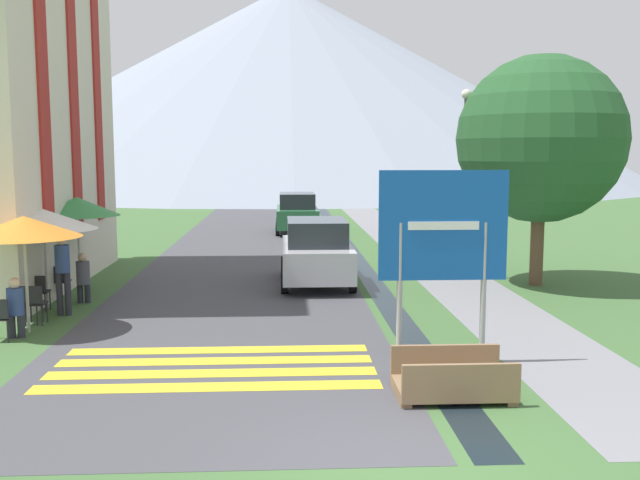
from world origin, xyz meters
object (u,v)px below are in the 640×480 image
(parked_car_far, at_px, (297,213))
(person_seated_far, at_px, (83,275))
(cafe_chair_near_left, at_px, (34,301))
(tree_by_path, at_px, (541,139))
(parked_car_near, at_px, (316,252))
(cafe_umbrella_front_orange, at_px, (24,227))
(cafe_chair_far_right, at_px, (60,279))
(streetlamp, at_px, (465,169))
(person_seated_near, at_px, (15,305))
(road_sign, at_px, (443,239))
(footbridge, at_px, (452,382))
(cafe_chair_near_right, at_px, (30,301))
(cafe_umbrella_rear_green, at_px, (77,207))
(cafe_chair_nearest, at_px, (0,316))
(cafe_chair_middle, at_px, (38,290))
(cafe_umbrella_middle_white, at_px, (44,219))
(person_standing_terrace, at_px, (63,269))

(parked_car_far, bearing_deg, person_seated_far, -109.83)
(cafe_chair_near_left, relative_size, tree_by_path, 0.14)
(parked_car_near, distance_m, tree_by_path, 6.79)
(cafe_umbrella_front_orange, bearing_deg, cafe_chair_far_right, 96.28)
(parked_car_near, bearing_deg, streetlamp, 8.09)
(cafe_chair_near_left, height_order, person_seated_near, person_seated_near)
(parked_car_near, xyz_separation_m, cafe_chair_near_left, (-6.16, -4.39, -0.40))
(tree_by_path, bearing_deg, road_sign, -120.47)
(streetlamp, bearing_deg, parked_car_near, -171.91)
(footbridge, xyz_separation_m, tree_by_path, (4.45, 8.89, 3.76))
(parked_car_far, distance_m, person_seated_near, 19.40)
(parked_car_far, height_order, cafe_chair_near_right, parked_car_far)
(cafe_umbrella_rear_green, bearing_deg, cafe_chair_nearest, -90.19)
(person_seated_far, relative_size, tree_by_path, 0.20)
(cafe_chair_middle, relative_size, cafe_umbrella_middle_white, 0.35)
(person_standing_terrace, distance_m, tree_by_path, 12.62)
(parked_car_far, bearing_deg, parked_car_near, -88.80)
(footbridge, relative_size, cafe_chair_middle, 2.00)
(cafe_chair_near_right, distance_m, cafe_chair_far_right, 2.62)
(cafe_umbrella_rear_green, distance_m, person_seated_near, 5.31)
(footbridge, height_order, cafe_chair_near_right, cafe_chair_near_right)
(cafe_umbrella_middle_white, bearing_deg, person_seated_far, 44.35)
(cafe_chair_far_right, bearing_deg, tree_by_path, 11.14)
(cafe_umbrella_rear_green, xyz_separation_m, person_seated_far, (0.58, -1.78, -1.54))
(person_seated_near, xyz_separation_m, person_standing_terrace, (0.34, 1.95, 0.38))
(cafe_chair_middle, height_order, tree_by_path, tree_by_path)
(parked_car_near, xyz_separation_m, tree_by_path, (6.05, -0.35, 3.07))
(tree_by_path, bearing_deg, person_seated_near, -157.43)
(parked_car_far, xyz_separation_m, cafe_chair_middle, (-6.24, -16.14, -0.40))
(road_sign, distance_m, cafe_chair_far_right, 10.24)
(road_sign, distance_m, cafe_umbrella_front_orange, 8.28)
(cafe_chair_near_right, bearing_deg, road_sign, -17.68)
(cafe_umbrella_rear_green, bearing_deg, parked_car_near, 3.23)
(road_sign, bearing_deg, cafe_umbrella_middle_white, 149.55)
(person_standing_terrace, relative_size, person_seated_far, 1.46)
(footbridge, xyz_separation_m, parked_car_near, (-1.60, 9.24, 0.68))
(cafe_chair_nearest, height_order, tree_by_path, tree_by_path)
(parked_car_far, relative_size, cafe_umbrella_rear_green, 1.73)
(road_sign, relative_size, cafe_chair_far_right, 3.92)
(cafe_chair_near_left, xyz_separation_m, person_seated_far, (0.40, 2.25, 0.17))
(person_seated_far, bearing_deg, parked_car_far, 70.17)
(cafe_chair_middle, bearing_deg, tree_by_path, 14.04)
(cafe_chair_middle, relative_size, person_seated_near, 0.71)
(cafe_chair_middle, distance_m, streetlamp, 11.67)
(road_sign, distance_m, person_seated_near, 8.37)
(cafe_umbrella_front_orange, height_order, tree_by_path, tree_by_path)
(cafe_umbrella_front_orange, bearing_deg, cafe_chair_near_left, 97.27)
(parked_car_far, height_order, tree_by_path, tree_by_path)
(cafe_chair_nearest, distance_m, tree_by_path, 13.96)
(person_standing_terrace, bearing_deg, road_sign, -28.46)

